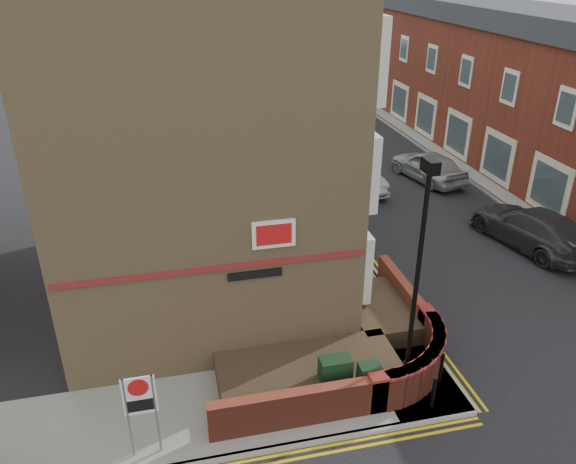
{
  "coord_description": "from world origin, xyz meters",
  "views": [
    {
      "loc": [
        -3.97,
        -9.22,
        10.36
      ],
      "look_at": [
        -0.9,
        4.0,
        3.6
      ],
      "focal_mm": 35.0,
      "sensor_mm": 36.0,
      "label": 1
    }
  ],
  "objects_px": {
    "zone_sign": "(140,402)",
    "silver_car_near": "(355,174)",
    "utility_cabinet_large": "(335,378)",
    "lamppost": "(417,282)"
  },
  "relations": [
    {
      "from": "utility_cabinet_large",
      "to": "zone_sign",
      "type": "bearing_deg",
      "value": -170.31
    },
    {
      "from": "zone_sign",
      "to": "silver_car_near",
      "type": "distance_m",
      "value": 17.68
    },
    {
      "from": "lamppost",
      "to": "utility_cabinet_large",
      "type": "xyz_separation_m",
      "value": [
        -1.9,
        0.1,
        -2.62
      ]
    },
    {
      "from": "lamppost",
      "to": "utility_cabinet_large",
      "type": "distance_m",
      "value": 3.24
    },
    {
      "from": "utility_cabinet_large",
      "to": "zone_sign",
      "type": "relative_size",
      "value": 0.55
    },
    {
      "from": "lamppost",
      "to": "silver_car_near",
      "type": "xyz_separation_m",
      "value": [
        3.4,
        13.85,
        -2.62
      ]
    },
    {
      "from": "lamppost",
      "to": "utility_cabinet_large",
      "type": "bearing_deg",
      "value": 176.99
    },
    {
      "from": "zone_sign",
      "to": "silver_car_near",
      "type": "relative_size",
      "value": 0.5
    },
    {
      "from": "silver_car_near",
      "to": "zone_sign",
      "type": "bearing_deg",
      "value": -132.47
    },
    {
      "from": "silver_car_near",
      "to": "utility_cabinet_large",
      "type": "bearing_deg",
      "value": -119.05
    }
  ]
}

